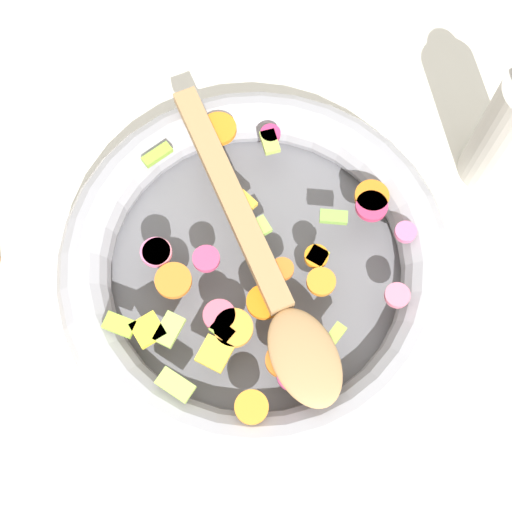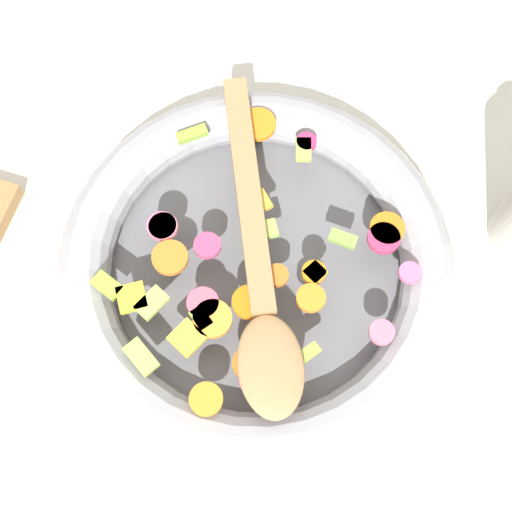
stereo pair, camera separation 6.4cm
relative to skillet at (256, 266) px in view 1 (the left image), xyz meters
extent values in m
plane|color=silver|center=(0.00, 0.00, -0.02)|extent=(4.00, 4.00, 0.00)
cylinder|color=slate|center=(0.00, 0.00, -0.02)|extent=(0.32, 0.32, 0.01)
torus|color=#9E9EA5|center=(0.00, 0.00, 0.00)|extent=(0.37, 0.37, 0.05)
cylinder|color=orange|center=(0.00, -0.14, 0.03)|extent=(0.04, 0.04, 0.01)
cylinder|color=orange|center=(0.03, -0.10, 0.03)|extent=(0.03, 0.03, 0.01)
cylinder|color=orange|center=(-0.07, -0.03, 0.03)|extent=(0.04, 0.04, 0.01)
cylinder|color=orange|center=(-0.02, -0.07, 0.03)|extent=(0.04, 0.04, 0.01)
cylinder|color=orange|center=(0.06, -0.02, 0.03)|extent=(0.04, 0.04, 0.01)
cylinder|color=orange|center=(0.01, -0.04, 0.03)|extent=(0.04, 0.04, 0.01)
cylinder|color=orange|center=(0.02, -0.01, 0.03)|extent=(0.03, 0.03, 0.01)
cylinder|color=orange|center=(-0.04, 0.13, 0.03)|extent=(0.05, 0.05, 0.01)
cylinder|color=orange|center=(0.11, 0.06, 0.03)|extent=(0.04, 0.04, 0.01)
cylinder|color=orange|center=(0.05, 0.00, 0.03)|extent=(0.03, 0.03, 0.01)
cube|color=#A9BE51|center=(0.01, 0.12, 0.03)|extent=(0.02, 0.03, 0.01)
cube|color=#AAC85A|center=(-0.07, -0.07, 0.03)|extent=(0.03, 0.03, 0.01)
cube|color=#8DAD42|center=(-0.03, -0.07, 0.03)|extent=(0.02, 0.02, 0.01)
cube|color=#97B344|center=(0.07, -0.07, 0.03)|extent=(0.02, 0.03, 0.01)
cube|color=#ABCB57|center=(-0.06, -0.12, 0.03)|extent=(0.04, 0.03, 0.01)
cube|color=#8EB83B|center=(-0.10, 0.10, 0.03)|extent=(0.03, 0.03, 0.01)
cube|color=#81B248|center=(0.07, 0.04, 0.03)|extent=(0.03, 0.01, 0.01)
cube|color=#98BC3B|center=(-0.12, -0.07, 0.03)|extent=(0.03, 0.02, 0.01)
cube|color=#9ACC52|center=(0.00, 0.03, 0.03)|extent=(0.03, 0.03, 0.01)
cylinder|color=pink|center=(-0.09, 0.00, 0.03)|extent=(0.04, 0.04, 0.01)
cylinder|color=pink|center=(0.14, 0.03, 0.03)|extent=(0.02, 0.02, 0.01)
cylinder|color=pink|center=(-0.09, 0.00, 0.03)|extent=(0.04, 0.04, 0.01)
cylinder|color=#D2437C|center=(0.03, -0.11, 0.03)|extent=(0.04, 0.04, 0.01)
cylinder|color=#DB5970|center=(-0.03, -0.06, 0.03)|extent=(0.03, 0.03, 0.01)
cylinder|color=#D2345F|center=(0.11, 0.05, 0.03)|extent=(0.04, 0.04, 0.01)
cylinder|color=#DA3268|center=(0.01, 0.12, 0.03)|extent=(0.02, 0.02, 0.01)
cylinder|color=pink|center=(0.13, -0.03, 0.03)|extent=(0.03, 0.03, 0.01)
cylinder|color=#CD436F|center=(-0.04, -0.01, 0.03)|extent=(0.03, 0.03, 0.01)
cube|color=yellow|center=(-0.09, -0.07, 0.03)|extent=(0.03, 0.03, 0.01)
cube|color=yellow|center=(-0.03, -0.09, 0.03)|extent=(0.03, 0.03, 0.01)
cube|color=yellow|center=(0.06, 0.00, 0.03)|extent=(0.02, 0.02, 0.01)
cube|color=gold|center=(-0.01, 0.05, 0.03)|extent=(0.03, 0.03, 0.01)
cube|color=#A87F51|center=(-0.02, 0.05, 0.04)|extent=(0.12, 0.22, 0.01)
ellipsoid|color=#A87F51|center=(0.04, -0.09, 0.04)|extent=(0.09, 0.11, 0.01)
cylinder|color=#B2ADA3|center=(0.23, 0.12, 0.05)|extent=(0.06, 0.06, 0.14)
camera|label=1|loc=(0.01, -0.22, 0.63)|focal=50.00mm
camera|label=2|loc=(0.07, -0.21, 0.63)|focal=50.00mm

